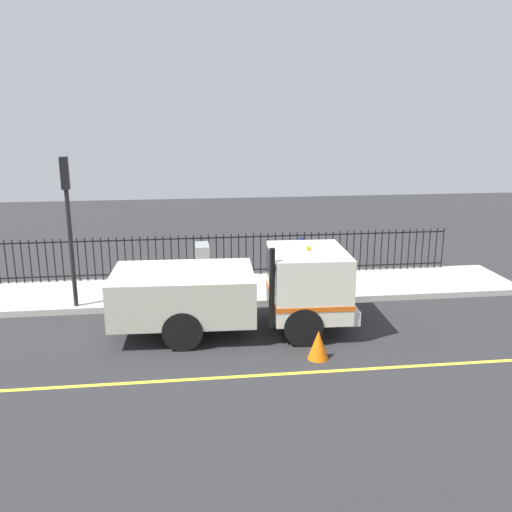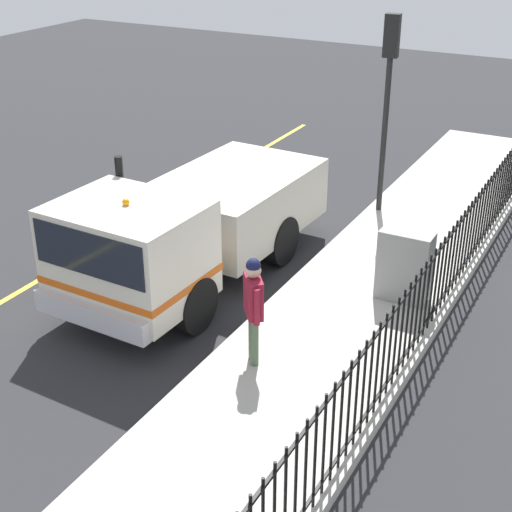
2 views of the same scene
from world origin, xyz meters
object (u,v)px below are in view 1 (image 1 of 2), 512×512
object	(u,v)px
work_truck	(250,287)
utility_cabinet	(203,263)
traffic_light_near	(67,202)
traffic_cone	(318,345)
worker_standing	(301,259)

from	to	relation	value
work_truck	utility_cabinet	world-z (taller)	work_truck
traffic_light_near	traffic_cone	distance (m)	7.69
traffic_cone	utility_cabinet	bearing A→B (deg)	23.60
worker_standing	traffic_light_near	bearing A→B (deg)	-35.13
work_truck	utility_cabinet	bearing A→B (deg)	-161.44
worker_standing	traffic_light_near	xyz separation A→B (m)	(-0.41, 6.52, 1.90)
utility_cabinet	worker_standing	bearing A→B (deg)	-114.70
traffic_cone	traffic_light_near	bearing A→B (deg)	57.67
worker_standing	traffic_light_near	size ratio (longest dim) A/B	0.41
work_truck	utility_cabinet	xyz separation A→B (m)	(3.71, 1.08, -0.37)
work_truck	utility_cabinet	size ratio (longest dim) A/B	4.89
worker_standing	traffic_cone	bearing A→B (deg)	45.13
work_truck	worker_standing	size ratio (longest dim) A/B	3.58
work_truck	worker_standing	bearing A→B (deg)	145.02
traffic_cone	worker_standing	bearing A→B (deg)	-6.15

